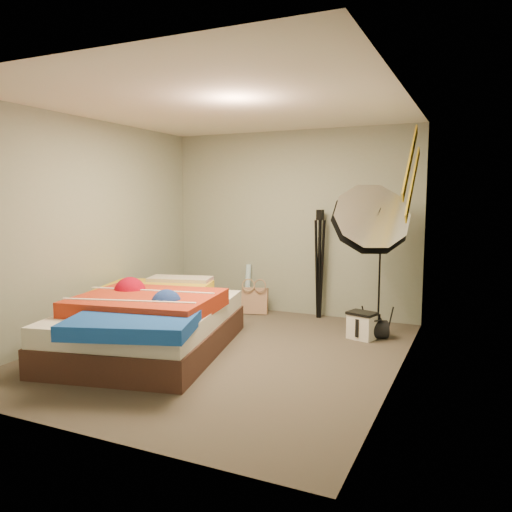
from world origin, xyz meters
The scene contains 15 objects.
floor centered at (0.00, 0.00, 0.00)m, with size 4.00×4.00×0.00m, color brown.
ceiling centered at (0.00, 0.00, 2.50)m, with size 4.00×4.00×0.00m, color silver.
wall_back centered at (0.00, 2.00, 1.25)m, with size 3.50×3.50×0.00m, color gray.
wall_front centered at (0.00, -2.00, 1.25)m, with size 3.50×3.50×0.00m, color gray.
wall_left centered at (-1.75, 0.00, 1.25)m, with size 4.00×4.00×0.00m, color gray.
wall_right centered at (1.75, 0.00, 1.25)m, with size 4.00×4.00×0.00m, color gray.
tote_bag centered at (-0.43, 1.72, 0.18)m, with size 0.36×0.11×0.36m, color tan.
wrapping_roll centered at (-0.62, 1.90, 0.33)m, with size 0.07×0.07×0.65m, color #67ADDD.
camera_case centered at (1.20, 1.09, 0.14)m, with size 0.29×0.20×0.29m, color white.
duffel_bag centered at (1.30, 1.16, 0.10)m, with size 0.21×0.21×0.34m, color black.
wall_stripe_upper centered at (1.73, 0.60, 1.95)m, with size 0.02×1.10×0.10m, color gold.
wall_stripe_lower centered at (1.73, 0.85, 1.75)m, with size 0.02×1.10×0.10m, color gold.
bed centered at (-0.73, -0.26, 0.32)m, with size 2.01×2.53×0.63m.
photo_umbrella centered at (1.24, 1.20, 1.33)m, with size 0.94×0.93×1.85m.
camera_tripod centered at (0.45, 1.86, 0.83)m, with size 0.09×0.09×1.44m.
Camera 1 is at (2.39, -4.44, 1.60)m, focal length 35.00 mm.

